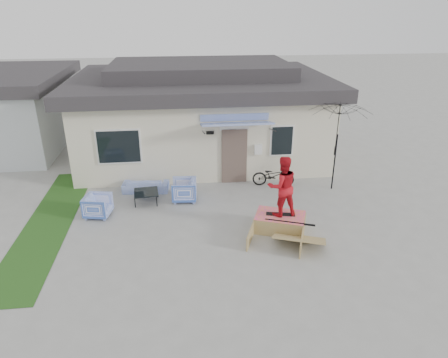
{
  "coord_description": "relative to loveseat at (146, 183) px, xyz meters",
  "views": [
    {
      "loc": [
        -1.05,
        -9.73,
        6.33
      ],
      "look_at": [
        0.3,
        1.8,
        1.3
      ],
      "focal_mm": 32.57,
      "sensor_mm": 36.0,
      "label": 1
    }
  ],
  "objects": [
    {
      "name": "armchair_left",
      "position": [
        -1.4,
        -1.76,
        0.08
      ],
      "size": [
        0.86,
        0.9,
        0.8
      ],
      "primitive_type": "imported",
      "rotation": [
        0.0,
        0.0,
        1.38
      ],
      "color": "blue",
      "rests_on": "ground"
    },
    {
      "name": "skate_ramp",
      "position": [
        4.2,
        -3.27,
        -0.08
      ],
      "size": [
        2.05,
        2.33,
        0.48
      ],
      "primitive_type": null,
      "rotation": [
        0.0,
        0.0,
        -0.37
      ],
      "color": "#9D844F",
      "rests_on": "ground"
    },
    {
      "name": "armchair_right",
      "position": [
        1.38,
        -0.91,
        0.1
      ],
      "size": [
        0.82,
        0.87,
        0.84
      ],
      "primitive_type": "imported",
      "rotation": [
        0.0,
        0.0,
        -1.64
      ],
      "color": "blue",
      "rests_on": "ground"
    },
    {
      "name": "loveseat",
      "position": [
        0.0,
        0.0,
        0.0
      ],
      "size": [
        1.69,
        0.63,
        0.64
      ],
      "primitive_type": "imported",
      "rotation": [
        0.0,
        0.0,
        3.05
      ],
      "color": "blue",
      "rests_on": "ground"
    },
    {
      "name": "house",
      "position": [
        2.32,
        3.97,
        1.62
      ],
      "size": [
        10.8,
        8.49,
        4.1
      ],
      "color": "beige",
      "rests_on": "ground"
    },
    {
      "name": "patio_umbrella",
      "position": [
        6.84,
        -0.59,
        1.43
      ],
      "size": [
        2.17,
        2.0,
        2.2
      ],
      "color": "black",
      "rests_on": "ground"
    },
    {
      "name": "skater",
      "position": [
        4.22,
        -3.23,
        1.14
      ],
      "size": [
        0.98,
        0.8,
        1.84
      ],
      "primitive_type": "imported",
      "rotation": [
        0.0,
        0.0,
        3.27
      ],
      "color": "red",
      "rests_on": "skateboard"
    },
    {
      "name": "grass_strip",
      "position": [
        -2.88,
        -2.02,
        -0.32
      ],
      "size": [
        1.4,
        8.0,
        0.01
      ],
      "primitive_type": "cube",
      "color": "#1F4A18",
      "rests_on": "ground"
    },
    {
      "name": "coffee_table",
      "position": [
        0.08,
        -0.93,
        -0.12
      ],
      "size": [
        0.88,
        0.88,
        0.4
      ],
      "primitive_type": "cube",
      "rotation": [
        0.0,
        0.0,
        0.09
      ],
      "color": "black",
      "rests_on": "ground"
    },
    {
      "name": "bicycle",
      "position": [
        4.73,
        -0.07,
        0.18
      ],
      "size": [
        1.64,
        0.84,
        1.0
      ],
      "primitive_type": "imported",
      "rotation": [
        0.0,
        0.0,
        1.38
      ],
      "color": "black",
      "rests_on": "ground"
    },
    {
      "name": "ground",
      "position": [
        2.32,
        -4.02,
        -0.32
      ],
      "size": [
        90.0,
        90.0,
        0.0
      ],
      "primitive_type": "plane",
      "color": "gray",
      "rests_on": "ground"
    },
    {
      "name": "skateboard",
      "position": [
        4.22,
        -3.23,
        0.19
      ],
      "size": [
        0.89,
        0.39,
        0.05
      ],
      "primitive_type": "cube",
      "rotation": [
        0.0,
        0.0,
        -0.21
      ],
      "color": "black",
      "rests_on": "skate_ramp"
    }
  ]
}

